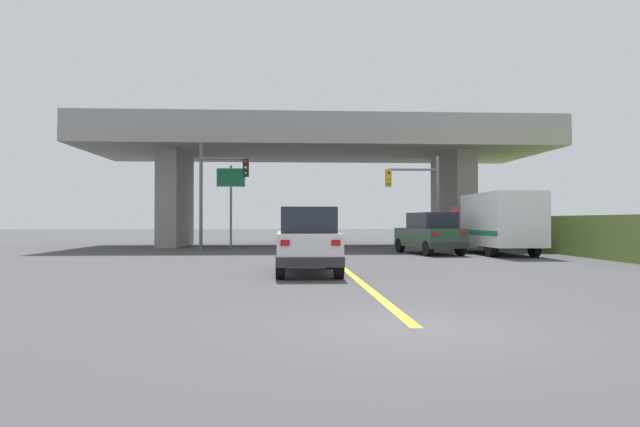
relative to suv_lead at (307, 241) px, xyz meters
The scene contains 10 objects.
ground 20.22m from the suv_lead, 86.29° to the left, with size 160.00×160.00×0.00m, color #424244.
overpass_bridge 20.71m from the suv_lead, 86.29° to the left, with size 28.77×10.94×7.78m.
lane_divider_stripe 4.31m from the suv_lead, 71.83° to the left, with size 0.20×26.47×0.01m, color yellow.
suv_lead is the anchor object (origin of this frame).
suv_crossing 12.11m from the suv_lead, 58.40° to the left, with size 2.64×4.86×2.02m.
box_truck 13.78m from the suv_lead, 46.33° to the left, with size 2.33×7.39×2.92m.
sedan_oncoming 29.27m from the suv_lead, 89.78° to the left, with size 2.03×4.45×2.02m.
traffic_signal_nearside 15.90m from the suv_lead, 64.70° to the left, with size 2.99×0.36×5.20m.
traffic_signal_farside 14.31m from the suv_lead, 107.82° to the left, with size 2.61×0.36×5.71m.
highway_sign 17.73m from the suv_lead, 102.87° to the left, with size 1.70×0.17×4.90m.
Camera 1 is at (-1.97, -8.78, 1.62)m, focal length 33.12 mm.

